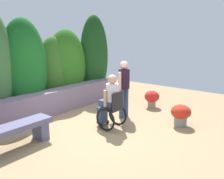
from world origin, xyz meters
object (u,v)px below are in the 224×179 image
object	(u,v)px
person_in_wheelchair	(110,103)
flower_pot_terracotta_by_wall	(152,98)
stone_bench	(12,133)
flower_pot_purple_near	(181,114)
person_standing_companion	(124,86)

from	to	relation	value
person_in_wheelchair	flower_pot_terracotta_by_wall	world-z (taller)	person_in_wheelchair
stone_bench	person_in_wheelchair	size ratio (longest dim) A/B	1.24
person_in_wheelchair	flower_pot_purple_near	xyz separation A→B (m)	(1.18, -1.32, -0.31)
flower_pot_purple_near	flower_pot_terracotta_by_wall	bearing A→B (deg)	54.53
person_in_wheelchair	person_standing_companion	bearing A→B (deg)	8.13
stone_bench	flower_pot_purple_near	size ratio (longest dim) A/B	3.03
flower_pot_purple_near	flower_pot_terracotta_by_wall	distance (m)	1.64
flower_pot_purple_near	stone_bench	bearing A→B (deg)	147.12
person_standing_companion	stone_bench	bearing A→B (deg)	153.83
person_in_wheelchair	flower_pot_terracotta_by_wall	xyz separation A→B (m)	(2.13, 0.02, -0.31)
flower_pot_terracotta_by_wall	stone_bench	bearing A→B (deg)	169.44
stone_bench	person_standing_companion	xyz separation A→B (m)	(2.93, -0.61, 0.55)
stone_bench	flower_pot_purple_near	world-z (taller)	flower_pot_purple_near
person_standing_companion	flower_pot_terracotta_by_wall	distance (m)	1.43
person_standing_companion	flower_pot_terracotta_by_wall	bearing A→B (deg)	-21.95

